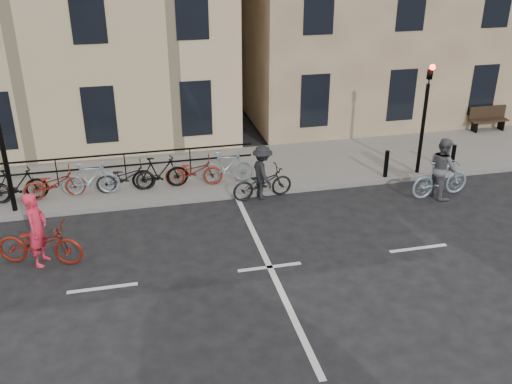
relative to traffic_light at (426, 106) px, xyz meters
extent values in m
plane|color=black|center=(-6.20, -4.34, -2.45)|extent=(120.00, 120.00, 0.00)
cube|color=slate|center=(-10.20, 1.66, -2.38)|extent=(46.00, 4.00, 0.15)
cylinder|color=black|center=(0.00, 0.01, -0.80)|extent=(0.12, 0.12, 3.00)
imported|color=black|center=(0.00, 0.01, 1.15)|extent=(0.15, 0.18, 0.90)
sphere|color=#FF0C05|center=(0.00, -0.11, 1.25)|extent=(0.18, 0.18, 0.18)
cylinder|color=black|center=(-1.20, -0.09, -1.85)|extent=(0.14, 0.14, 0.90)
cylinder|color=black|center=(1.20, -0.09, -1.85)|extent=(0.14, 0.14, 0.90)
cube|color=black|center=(4.20, 3.31, -2.10)|extent=(0.06, 0.38, 0.40)
cube|color=black|center=(5.40, 3.31, -2.10)|extent=(0.06, 0.38, 0.40)
cube|color=black|center=(4.80, 3.31, -1.87)|extent=(1.60, 0.40, 0.06)
cube|color=black|center=(4.80, 3.49, -1.58)|extent=(1.60, 0.06, 0.50)
cube|color=black|center=(-10.02, 1.56, -1.83)|extent=(9.35, 0.04, 0.95)
imported|color=black|center=(-12.65, 0.66, -1.78)|extent=(1.75, 0.49, 1.05)
imported|color=maroon|center=(-11.60, 0.66, -1.83)|extent=(1.80, 0.63, 0.95)
imported|color=#7F96A6|center=(-10.55, 0.66, -1.78)|extent=(1.75, 0.49, 1.05)
imported|color=black|center=(-9.50, 0.66, -1.83)|extent=(1.80, 0.63, 0.95)
imported|color=black|center=(-8.45, 0.66, -1.78)|extent=(1.75, 0.49, 1.05)
imported|color=maroon|center=(-7.40, 0.66, -1.83)|extent=(1.80, 0.63, 0.95)
imported|color=#7F96A6|center=(-6.35, 0.66, -1.78)|extent=(1.75, 0.49, 1.05)
imported|color=maroon|center=(-11.66, -2.86, -1.89)|extent=(2.26, 1.34, 1.12)
imported|color=#EC2945|center=(-11.66, -2.86, -1.50)|extent=(0.64, 0.80, 1.91)
imported|color=#7F96A6|center=(-0.08, -1.56, -1.86)|extent=(2.01, 0.76, 1.18)
imported|color=#55555A|center=(-0.08, -1.56, -1.50)|extent=(0.81, 0.99, 1.90)
imported|color=black|center=(-5.44, -0.44, -1.95)|extent=(1.99, 0.93, 1.00)
imported|color=black|center=(-5.44, -0.44, -1.60)|extent=(0.78, 1.18, 1.70)
camera|label=1|loc=(-9.22, -15.89, 5.15)|focal=40.00mm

